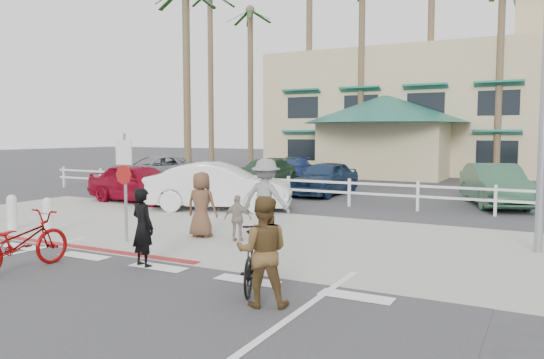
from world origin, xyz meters
The scene contains 32 objects.
ground centered at (0.00, 0.00, 0.00)m, with size 140.00×140.00×0.00m, color #333335.
bike_path centered at (0.00, -2.00, 0.00)m, with size 12.00×16.00×0.01m, color #333335.
sidewalk_plaza centered at (0.00, 4.50, 0.01)m, with size 22.00×7.00×0.01m, color gray.
cross_street centered at (0.00, 8.50, 0.00)m, with size 40.00×5.00×0.01m, color #333335.
parking_lot centered at (0.00, 18.00, 0.00)m, with size 50.00×16.00×0.01m, color #333335.
curb_red centered at (-3.00, 1.20, 0.01)m, with size 7.00×0.25×0.02m, color maroon.
rail_fence centered at (0.50, 10.50, 0.50)m, with size 29.40×0.16×1.00m, color silver, non-canonical shape.
building centered at (2.00, 31.00, 5.65)m, with size 28.00×16.00×11.30m, color #C7B688, non-canonical shape.
sign_post centered at (-2.30, 2.20, 1.45)m, with size 0.50×0.10×2.90m, color gray, non-canonical shape.
bollard_0 centered at (-4.80, 2.00, 0.47)m, with size 0.26×0.26×0.95m, color silver, non-canonical shape.
bollard_1 centered at (-6.20, 2.00, 0.47)m, with size 0.26×0.26×0.95m, color silver, non-canonical shape.
palm_0 centered at (-16.00, 26.00, 7.50)m, with size 4.00×4.00×15.00m, color #173C17, non-canonical shape.
palm_1 centered at (-12.00, 25.00, 6.50)m, with size 4.00×4.00×13.00m, color #173C17, non-canonical shape.
palm_2 centered at (-8.00, 26.00, 8.00)m, with size 4.00×4.00×16.00m, color #173C17, non-canonical shape.
palm_3 centered at (-4.00, 25.00, 7.00)m, with size 4.00×4.00×14.00m, color #173C17, non-canonical shape.
palm_4 centered at (0.00, 26.00, 7.50)m, with size 4.00×4.00×15.00m, color #173C17, non-canonical shape.
palm_5 centered at (4.00, 25.00, 6.50)m, with size 4.00×4.00×13.00m, color #173C17, non-canonical shape.
palm_10 centered at (-10.00, 15.00, 6.00)m, with size 4.00×4.00×12.00m, color #173C17, non-canonical shape.
bike_red centered at (-2.16, -0.81, 0.55)m, with size 0.73×2.10×1.11m, color #820606.
rider_red centered at (-0.32, 0.54, 0.78)m, with size 0.57×0.37×1.55m, color black.
bike_black centered at (2.35, 0.22, 0.54)m, with size 0.50×1.78×1.07m, color black.
rider_black centered at (2.88, -0.45, 0.84)m, with size 0.81×0.63×1.68m, color brown.
pedestrian_a centered at (0.40, 4.26, 0.99)m, with size 1.27×0.73×1.97m, color gray.
pedestrian_child centered at (0.08, 3.44, 0.56)m, with size 0.66×0.28×1.13m, color gray.
pedestrian_b centered at (-1.01, 3.49, 0.82)m, with size 0.81×0.52×1.65m, color brown.
car_white_sedan centered at (-3.25, 7.69, 0.80)m, with size 1.70×4.86×1.60m, color white.
car_red_compact centered at (-7.03, 7.98, 0.74)m, with size 1.75×4.34×1.48m, color maroon.
lot_car_0 centered at (-11.17, 13.78, 0.73)m, with size 2.41×5.22×1.45m, color gray.
lot_car_1 centered at (-5.23, 14.57, 0.70)m, with size 1.95×4.80×1.39m, color #1E3E27.
lot_car_2 centered at (-1.72, 13.44, 0.72)m, with size 1.69×4.21×1.43m, color #152947.
lot_car_3 centered at (4.95, 13.16, 0.75)m, with size 1.59×4.57×1.51m, color #30583F.
lot_car_4 centered at (-5.96, 19.67, 0.62)m, with size 1.75×4.31×1.25m, color navy.
Camera 1 is at (6.64, -7.31, 2.60)m, focal length 35.00 mm.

